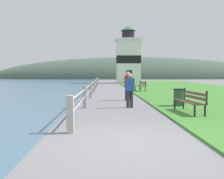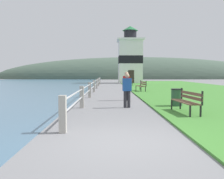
# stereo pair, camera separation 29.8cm
# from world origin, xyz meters

# --- Properties ---
(ground_plane) EXTENTS (160.00, 160.00, 0.00)m
(ground_plane) POSITION_xyz_m (0.00, 0.00, 0.00)
(ground_plane) COLOR slate
(grass_verge) EXTENTS (12.00, 51.02, 0.06)m
(grass_verge) POSITION_xyz_m (7.60, 17.01, 0.03)
(grass_verge) COLOR #428433
(grass_verge) RESTS_ON ground_plane
(seawall_railing) EXTENTS (0.18, 28.09, 0.98)m
(seawall_railing) POSITION_xyz_m (-1.50, 14.96, 0.57)
(seawall_railing) COLOR #A8A399
(seawall_railing) RESTS_ON ground_plane
(park_bench_near) EXTENTS (0.63, 1.95, 0.94)m
(park_bench_near) POSITION_xyz_m (2.65, 3.90, 0.54)
(park_bench_near) COLOR brown
(park_bench_near) RESTS_ON ground_plane
(park_bench_midway) EXTENTS (0.69, 1.88, 0.94)m
(park_bench_midway) POSITION_xyz_m (2.46, 15.44, 0.54)
(park_bench_midway) COLOR brown
(park_bench_midway) RESTS_ON ground_plane
(park_bench_far) EXTENTS (0.58, 1.74, 0.94)m
(park_bench_far) POSITION_xyz_m (2.48, 25.73, 0.54)
(park_bench_far) COLOR brown
(park_bench_far) RESTS_ON ground_plane
(lighthouse) EXTENTS (4.10, 4.10, 8.88)m
(lighthouse) POSITION_xyz_m (3.09, 33.81, 3.85)
(lighthouse) COLOR white
(lighthouse) RESTS_ON ground_plane
(person_strolling) EXTENTS (0.40, 0.22, 1.63)m
(person_strolling) POSITION_xyz_m (0.71, 8.67, 0.88)
(person_strolling) COLOR #28282D
(person_strolling) RESTS_ON ground_plane
(person_by_railing) EXTENTS (0.41, 0.26, 1.54)m
(person_by_railing) POSITION_xyz_m (0.51, 5.70, 0.84)
(person_by_railing) COLOR #28282D
(person_by_railing) RESTS_ON ground_plane
(trash_bin) EXTENTS (0.54, 0.54, 0.84)m
(trash_bin) POSITION_xyz_m (2.80, 5.87, 0.42)
(trash_bin) COLOR #2D5138
(trash_bin) RESTS_ON ground_plane
(distant_hillside) EXTENTS (80.00, 16.00, 12.00)m
(distant_hillside) POSITION_xyz_m (8.00, 64.01, 0.00)
(distant_hillside) COLOR #475B4C
(distant_hillside) RESTS_ON ground_plane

